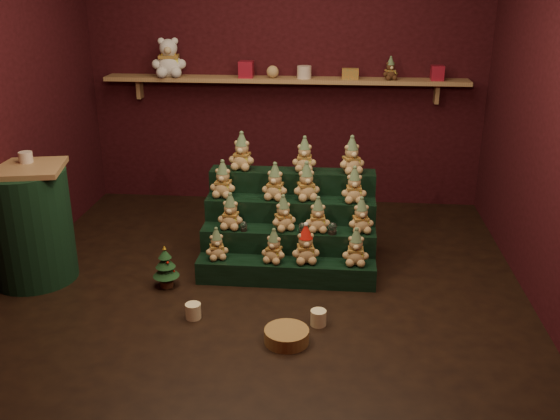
# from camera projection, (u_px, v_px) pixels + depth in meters

# --- Properties ---
(ground) EXTENTS (4.00, 4.00, 0.00)m
(ground) POSITION_uv_depth(u_px,v_px,m) (264.00, 285.00, 4.88)
(ground) COLOR black
(ground) RESTS_ON ground
(back_wall) EXTENTS (4.00, 0.10, 2.80)m
(back_wall) POSITION_uv_depth(u_px,v_px,m) (286.00, 67.00, 6.29)
(back_wall) COLOR black
(back_wall) RESTS_ON ground
(front_wall) EXTENTS (4.00, 0.10, 2.80)m
(front_wall) POSITION_uv_depth(u_px,v_px,m) (200.00, 209.00, 2.47)
(front_wall) COLOR black
(front_wall) RESTS_ON ground
(back_shelf) EXTENTS (3.60, 0.26, 0.24)m
(back_shelf) POSITION_uv_depth(u_px,v_px,m) (285.00, 80.00, 6.17)
(back_shelf) COLOR #A27E51
(back_shelf) RESTS_ON ground
(riser_tier_front) EXTENTS (1.40, 0.22, 0.18)m
(riser_tier_front) POSITION_uv_depth(u_px,v_px,m) (286.00, 272.00, 4.88)
(riser_tier_front) COLOR black
(riser_tier_front) RESTS_ON ground
(riser_tier_midfront) EXTENTS (1.40, 0.22, 0.36)m
(riser_tier_midfront) POSITION_uv_depth(u_px,v_px,m) (288.00, 250.00, 5.06)
(riser_tier_midfront) COLOR black
(riser_tier_midfront) RESTS_ON ground
(riser_tier_midback) EXTENTS (1.40, 0.22, 0.54)m
(riser_tier_midback) POSITION_uv_depth(u_px,v_px,m) (290.00, 229.00, 5.23)
(riser_tier_midback) COLOR black
(riser_tier_midback) RESTS_ON ground
(riser_tier_back) EXTENTS (1.40, 0.22, 0.72)m
(riser_tier_back) POSITION_uv_depth(u_px,v_px,m) (292.00, 210.00, 5.40)
(riser_tier_back) COLOR black
(riser_tier_back) RESTS_ON ground
(teddy_0) EXTENTS (0.22, 0.21, 0.25)m
(teddy_0) POSITION_uv_depth(u_px,v_px,m) (217.00, 244.00, 4.87)
(teddy_0) COLOR tan
(teddy_0) RESTS_ON riser_tier_front
(teddy_1) EXTENTS (0.23, 0.21, 0.26)m
(teddy_1) POSITION_uv_depth(u_px,v_px,m) (274.00, 246.00, 4.81)
(teddy_1) COLOR tan
(teddy_1) RESTS_ON riser_tier_front
(teddy_2) EXTENTS (0.25, 0.23, 0.30)m
(teddy_2) POSITION_uv_depth(u_px,v_px,m) (306.00, 244.00, 4.80)
(teddy_2) COLOR tan
(teddy_2) RESTS_ON riser_tier_front
(teddy_3) EXTENTS (0.21, 0.18, 0.29)m
(teddy_3) POSITION_uv_depth(u_px,v_px,m) (356.00, 247.00, 4.76)
(teddy_3) COLOR tan
(teddy_3) RESTS_ON riser_tier_front
(teddy_4) EXTENTS (0.22, 0.20, 0.29)m
(teddy_4) POSITION_uv_depth(u_px,v_px,m) (231.00, 211.00, 4.97)
(teddy_4) COLOR tan
(teddy_4) RESTS_ON riser_tier_midfront
(teddy_5) EXTENTS (0.26, 0.25, 0.28)m
(teddy_5) POSITION_uv_depth(u_px,v_px,m) (283.00, 213.00, 4.95)
(teddy_5) COLOR tan
(teddy_5) RESTS_ON riser_tier_midfront
(teddy_6) EXTENTS (0.21, 0.19, 0.28)m
(teddy_6) POSITION_uv_depth(u_px,v_px,m) (318.00, 215.00, 4.92)
(teddy_6) COLOR tan
(teddy_6) RESTS_ON riser_tier_midfront
(teddy_7) EXTENTS (0.23, 0.22, 0.28)m
(teddy_7) POSITION_uv_depth(u_px,v_px,m) (361.00, 215.00, 4.90)
(teddy_7) COLOR tan
(teddy_7) RESTS_ON riser_tier_midfront
(teddy_8) EXTENTS (0.23, 0.21, 0.30)m
(teddy_8) POSITION_uv_depth(u_px,v_px,m) (223.00, 179.00, 5.15)
(teddy_8) COLOR tan
(teddy_8) RESTS_ON riser_tier_midback
(teddy_9) EXTENTS (0.24, 0.22, 0.30)m
(teddy_9) POSITION_uv_depth(u_px,v_px,m) (275.00, 182.00, 5.09)
(teddy_9) COLOR tan
(teddy_9) RESTS_ON riser_tier_midback
(teddy_10) EXTENTS (0.27, 0.26, 0.31)m
(teddy_10) POSITION_uv_depth(u_px,v_px,m) (306.00, 181.00, 5.08)
(teddy_10) COLOR tan
(teddy_10) RESTS_ON riser_tier_midback
(teddy_11) EXTENTS (0.21, 0.19, 0.29)m
(teddy_11) POSITION_uv_depth(u_px,v_px,m) (354.00, 185.00, 5.03)
(teddy_11) COLOR tan
(teddy_11) RESTS_ON riser_tier_midback
(teddy_12) EXTENTS (0.25, 0.23, 0.31)m
(teddy_12) POSITION_uv_depth(u_px,v_px,m) (242.00, 151.00, 5.26)
(teddy_12) COLOR tan
(teddy_12) RESTS_ON riser_tier_back
(teddy_13) EXTENTS (0.20, 0.19, 0.28)m
(teddy_13) POSITION_uv_depth(u_px,v_px,m) (305.00, 154.00, 5.23)
(teddy_13) COLOR tan
(teddy_13) RESTS_ON riser_tier_back
(teddy_14) EXTENTS (0.27, 0.26, 0.30)m
(teddy_14) POSITION_uv_depth(u_px,v_px,m) (352.00, 155.00, 5.17)
(teddy_14) COLOR tan
(teddy_14) RESTS_ON riser_tier_back
(snow_globe_a) EXTENTS (0.06, 0.06, 0.08)m
(snow_globe_a) POSITION_uv_depth(u_px,v_px,m) (244.00, 226.00, 4.96)
(snow_globe_a) COLOR black
(snow_globe_a) RESTS_ON riser_tier_midfront
(snow_globe_b) EXTENTS (0.06, 0.06, 0.09)m
(snow_globe_b) POSITION_uv_depth(u_px,v_px,m) (303.00, 228.00, 4.91)
(snow_globe_b) COLOR black
(snow_globe_b) RESTS_ON riser_tier_midfront
(snow_globe_c) EXTENTS (0.07, 0.07, 0.10)m
(snow_globe_c) POSITION_uv_depth(u_px,v_px,m) (332.00, 228.00, 4.89)
(snow_globe_c) COLOR black
(snow_globe_c) RESTS_ON riser_tier_midfront
(side_table) EXTENTS (0.70, 0.65, 0.93)m
(side_table) POSITION_uv_depth(u_px,v_px,m) (29.00, 224.00, 4.83)
(side_table) COLOR #A27E51
(side_table) RESTS_ON ground
(table_ornament) EXTENTS (0.10, 0.10, 0.08)m
(table_ornament) POSITION_uv_depth(u_px,v_px,m) (26.00, 157.00, 4.74)
(table_ornament) COLOR beige
(table_ornament) RESTS_ON side_table
(mini_christmas_tree) EXTENTS (0.20, 0.20, 0.35)m
(mini_christmas_tree) POSITION_uv_depth(u_px,v_px,m) (166.00, 267.00, 4.79)
(mini_christmas_tree) COLOR #492B1A
(mini_christmas_tree) RESTS_ON ground
(mug_left) EXTENTS (0.11, 0.11, 0.11)m
(mug_left) POSITION_uv_depth(u_px,v_px,m) (193.00, 311.00, 4.38)
(mug_left) COLOR #F4EEB4
(mug_left) RESTS_ON ground
(mug_right) EXTENTS (0.11, 0.11, 0.11)m
(mug_right) POSITION_uv_depth(u_px,v_px,m) (318.00, 318.00, 4.30)
(mug_right) COLOR #F4EEB4
(mug_right) RESTS_ON ground
(wicker_basket) EXTENTS (0.33, 0.33, 0.09)m
(wicker_basket) POSITION_uv_depth(u_px,v_px,m) (287.00, 336.00, 4.10)
(wicker_basket) COLOR #A88243
(wicker_basket) RESTS_ON ground
(white_bear) EXTENTS (0.38, 0.36, 0.47)m
(white_bear) POSITION_uv_depth(u_px,v_px,m) (169.00, 52.00, 6.14)
(white_bear) COLOR silver
(white_bear) RESTS_ON back_shelf
(brown_bear) EXTENTS (0.19, 0.18, 0.21)m
(brown_bear) POSITION_uv_depth(u_px,v_px,m) (390.00, 69.00, 6.00)
(brown_bear) COLOR #472C17
(brown_bear) RESTS_ON back_shelf
(gift_tin_red_a) EXTENTS (0.14, 0.14, 0.16)m
(gift_tin_red_a) POSITION_uv_depth(u_px,v_px,m) (246.00, 69.00, 6.14)
(gift_tin_red_a) COLOR maroon
(gift_tin_red_a) RESTS_ON back_shelf
(gift_tin_cream) EXTENTS (0.14, 0.14, 0.12)m
(gift_tin_cream) POSITION_uv_depth(u_px,v_px,m) (304.00, 72.00, 6.10)
(gift_tin_cream) COLOR beige
(gift_tin_cream) RESTS_ON back_shelf
(gift_tin_red_b) EXTENTS (0.12, 0.12, 0.14)m
(gift_tin_red_b) POSITION_uv_depth(u_px,v_px,m) (437.00, 73.00, 5.98)
(gift_tin_red_b) COLOR maroon
(gift_tin_red_b) RESTS_ON back_shelf
(shelf_plush_ball) EXTENTS (0.12, 0.12, 0.12)m
(shelf_plush_ball) POSITION_uv_depth(u_px,v_px,m) (273.00, 72.00, 6.12)
(shelf_plush_ball) COLOR tan
(shelf_plush_ball) RESTS_ON back_shelf
(scarf_gift_box) EXTENTS (0.16, 0.10, 0.10)m
(scarf_gift_box) POSITION_uv_depth(u_px,v_px,m) (350.00, 74.00, 6.06)
(scarf_gift_box) COLOR #CA651C
(scarf_gift_box) RESTS_ON back_shelf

